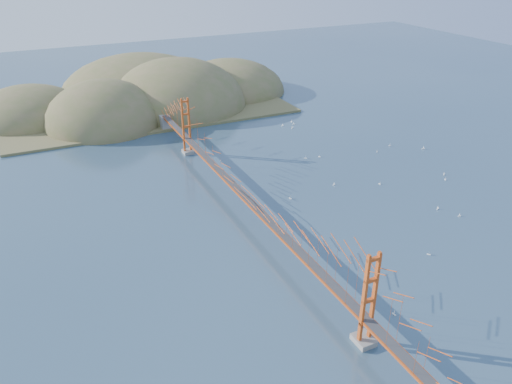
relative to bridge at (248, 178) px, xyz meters
name	(u,v)px	position (x,y,z in m)	size (l,w,h in m)	color
ground	(249,219)	(0.00, -0.18, -7.01)	(320.00, 320.00, 0.00)	#334D66
bridge	(248,178)	(0.00, 0.00, 0.00)	(2.20, 94.40, 12.00)	gray
far_headlands	(150,103)	(2.21, 68.33, -7.01)	(84.00, 58.00, 25.00)	#796345
sailboat_2	(460,216)	(30.67, -13.92, -6.87)	(0.51, 0.49, 0.57)	white
sailboat_8	(292,128)	(26.79, 33.79, -6.86)	(0.61, 0.61, 0.65)	white
sailboat_0	(290,198)	(9.29, 3.03, -6.85)	(0.62, 0.64, 0.72)	white
sailboat_9	(444,174)	(39.91, -1.00, -6.86)	(0.63, 0.63, 0.66)	white
sailboat_13	(438,208)	(29.24, -10.61, -6.87)	(0.55, 0.55, 0.62)	white
sailboat_7	(294,124)	(28.47, 36.06, -6.85)	(0.62, 0.54, 0.70)	white
sailboat_3	(334,184)	(18.96, 4.29, -6.87)	(0.51, 0.46, 0.57)	white
sailboat_14	(380,183)	(26.58, 1.00, -6.87)	(0.44, 0.53, 0.61)	white
sailboat_6	(429,254)	(18.56, -20.16, -6.87)	(0.54, 0.54, 0.58)	white
sailboat_16	(306,158)	(20.48, 16.94, -6.85)	(0.69, 0.69, 0.72)	white
sailboat_17	(423,148)	(45.48, 10.65, -6.85)	(0.65, 0.65, 0.72)	white
sailboat_5	(445,179)	(38.59, -2.70, -6.87)	(0.52, 0.55, 0.61)	white
sailboat_1	(319,156)	(23.49, 16.48, -6.87)	(0.54, 0.55, 0.62)	white
sailboat_11	(390,145)	(40.27, 15.12, -6.88)	(0.50, 0.50, 0.55)	white
sailboat_15	(292,122)	(28.91, 37.83, -6.86)	(0.48, 0.59, 0.69)	white
sailboat_10	(394,314)	(6.00, -28.01, -6.87)	(0.47, 0.53, 0.61)	white
sailboat_12	(283,125)	(25.63, 36.28, -6.86)	(0.56, 0.51, 0.63)	white
sailboat_4	(377,152)	(35.61, 13.51, -6.87)	(0.55, 0.55, 0.58)	white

